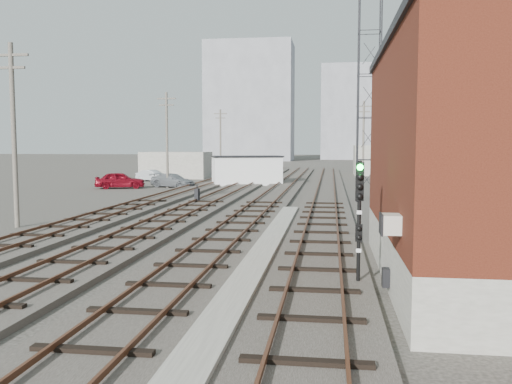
% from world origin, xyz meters
% --- Properties ---
extents(ground, '(320.00, 320.00, 0.00)m').
position_xyz_m(ground, '(0.00, 60.00, 0.00)').
color(ground, '#282621').
rests_on(ground, ground).
extents(track_right, '(3.20, 90.00, 0.39)m').
position_xyz_m(track_right, '(2.50, 39.00, 0.11)').
color(track_right, '#332D28').
rests_on(track_right, ground).
extents(track_mid_right, '(3.20, 90.00, 0.39)m').
position_xyz_m(track_mid_right, '(-1.50, 39.00, 0.11)').
color(track_mid_right, '#332D28').
rests_on(track_mid_right, ground).
extents(track_mid_left, '(3.20, 90.00, 0.39)m').
position_xyz_m(track_mid_left, '(-5.50, 39.00, 0.11)').
color(track_mid_left, '#332D28').
rests_on(track_mid_left, ground).
extents(track_left, '(3.20, 90.00, 0.39)m').
position_xyz_m(track_left, '(-9.50, 39.00, 0.11)').
color(track_left, '#332D28').
rests_on(track_left, ground).
extents(platform_curb, '(0.90, 28.00, 0.26)m').
position_xyz_m(platform_curb, '(0.50, 14.00, 0.13)').
color(platform_curb, gray).
rests_on(platform_curb, ground).
extents(brick_building, '(6.54, 12.20, 7.22)m').
position_xyz_m(brick_building, '(7.50, 12.00, 3.63)').
color(brick_building, gray).
rests_on(brick_building, ground).
extents(lattice_tower, '(1.60, 1.60, 15.00)m').
position_xyz_m(lattice_tower, '(5.50, 35.00, 7.50)').
color(lattice_tower, black).
rests_on(lattice_tower, ground).
extents(utility_pole_left_a, '(1.80, 0.24, 9.00)m').
position_xyz_m(utility_pole_left_a, '(-12.50, 20.00, 4.80)').
color(utility_pole_left_a, '#595147').
rests_on(utility_pole_left_a, ground).
extents(utility_pole_left_b, '(1.80, 0.24, 9.00)m').
position_xyz_m(utility_pole_left_b, '(-12.50, 45.00, 4.80)').
color(utility_pole_left_b, '#595147').
rests_on(utility_pole_left_b, ground).
extents(utility_pole_left_c, '(1.80, 0.24, 9.00)m').
position_xyz_m(utility_pole_left_c, '(-12.50, 70.00, 4.80)').
color(utility_pole_left_c, '#595147').
rests_on(utility_pole_left_c, ground).
extents(utility_pole_right_a, '(1.80, 0.24, 9.00)m').
position_xyz_m(utility_pole_right_a, '(6.50, 28.00, 4.80)').
color(utility_pole_right_a, '#595147').
rests_on(utility_pole_right_a, ground).
extents(utility_pole_right_b, '(1.80, 0.24, 9.00)m').
position_xyz_m(utility_pole_right_b, '(6.50, 58.00, 4.80)').
color(utility_pole_right_b, '#595147').
rests_on(utility_pole_right_b, ground).
extents(apartment_left, '(22.00, 14.00, 30.00)m').
position_xyz_m(apartment_left, '(-18.00, 135.00, 15.00)').
color(apartment_left, gray).
rests_on(apartment_left, ground).
extents(apartment_right, '(16.00, 12.00, 26.00)m').
position_xyz_m(apartment_right, '(8.00, 150.00, 13.00)').
color(apartment_right, gray).
rests_on(apartment_right, ground).
extents(shed_left, '(8.00, 5.00, 3.20)m').
position_xyz_m(shed_left, '(-16.00, 60.00, 1.60)').
color(shed_left, gray).
rests_on(shed_left, ground).
extents(shed_right, '(6.00, 6.00, 4.00)m').
position_xyz_m(shed_right, '(9.00, 70.00, 2.00)').
color(shed_right, gray).
rests_on(shed_right, ground).
extents(signal_mast, '(0.40, 0.40, 3.64)m').
position_xyz_m(signal_mast, '(3.70, 10.70, 2.08)').
color(signal_mast, gray).
rests_on(signal_mast, ground).
extents(switch_stand, '(0.35, 0.35, 1.26)m').
position_xyz_m(switch_stand, '(-6.19, 31.34, 0.60)').
color(switch_stand, black).
rests_on(switch_stand, ground).
extents(site_trailer, '(7.67, 5.19, 2.97)m').
position_xyz_m(site_trailer, '(-5.55, 49.47, 1.50)').
color(site_trailer, white).
rests_on(site_trailer, ground).
extents(car_red, '(4.92, 3.21, 1.56)m').
position_xyz_m(car_red, '(-16.64, 43.55, 0.78)').
color(car_red, maroon).
rests_on(car_red, ground).
extents(car_silver, '(4.10, 2.63, 1.28)m').
position_xyz_m(car_silver, '(-16.86, 53.50, 0.64)').
color(car_silver, '#B8BCC0').
rests_on(car_silver, ground).
extents(car_grey, '(4.90, 3.30, 1.32)m').
position_xyz_m(car_grey, '(-12.13, 45.51, 0.66)').
color(car_grey, gray).
rests_on(car_grey, ground).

